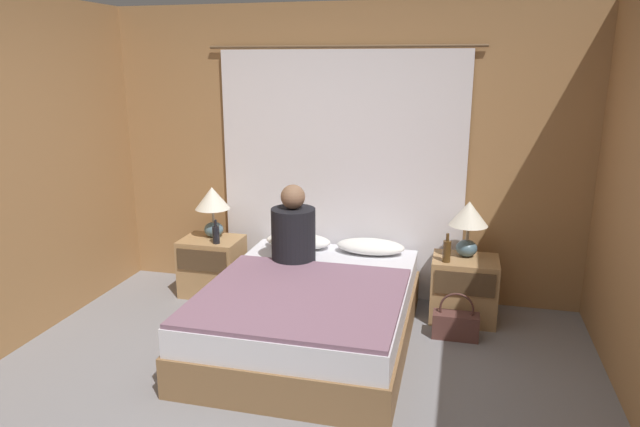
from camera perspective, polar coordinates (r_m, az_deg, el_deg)
name	(u,v)px	position (r m, az deg, el deg)	size (l,w,h in m)	color
ground_plane	(265,422)	(3.53, -5.48, -20.08)	(16.00, 16.00, 0.00)	gray
wall_back	(342,154)	(4.97, 2.21, 5.98)	(4.21, 0.06, 2.50)	#A37547
curtain_panel	(340,175)	(4.94, 2.04, 3.86)	(2.32, 0.03, 2.16)	white
bed	(311,313)	(4.26, -0.95, -9.94)	(1.43, 1.92, 0.47)	olive
nightstand_left	(212,266)	(5.20, -10.71, -5.18)	(0.51, 0.42, 0.51)	#A87F51
nightstand_right	(464,289)	(4.76, 14.19, -7.31)	(0.51, 0.42, 0.51)	#A87F51
lamp_left	(212,204)	(5.09, -10.70, 0.99)	(0.31, 0.31, 0.45)	slate
lamp_right	(468,220)	(4.64, 14.63, -0.59)	(0.31, 0.31, 0.45)	slate
pillow_left	(298,241)	(4.92, -2.19, -2.76)	(0.57, 0.29, 0.12)	white
pillow_right	(371,246)	(4.79, 5.08, -3.30)	(0.57, 0.29, 0.12)	white
blanket_on_bed	(300,296)	(3.91, -2.00, -8.21)	(1.37, 1.31, 0.03)	slate
person_left_in_bed	(293,231)	(4.53, -2.68, -1.76)	(0.35, 0.35, 0.63)	black
beer_bottle_on_left_stand	(216,234)	(4.96, -10.36, -2.06)	(0.06, 0.06, 0.21)	black
beer_bottle_on_right_stand	(447,251)	(4.53, 12.56, -3.65)	(0.06, 0.06, 0.23)	#513819
handbag_on_floor	(456,324)	(4.49, 13.41, -10.71)	(0.34, 0.15, 0.36)	brown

